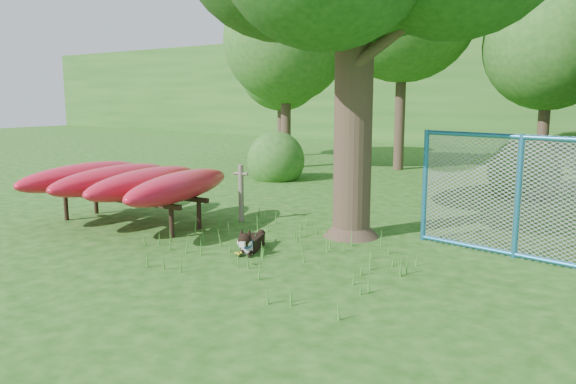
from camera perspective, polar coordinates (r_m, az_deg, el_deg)
The scene contains 12 objects.
ground at distance 8.85m, azimuth -5.76°, elevation -7.33°, with size 80.00×80.00×0.00m, color #19490E.
wooden_post at distance 11.66m, azimuth -4.79°, elevation 0.03°, with size 0.33×0.13×1.19m.
kayak_rack at distance 11.74m, azimuth -15.87°, elevation 1.08°, with size 4.24×3.77×1.17m.
husky_dog at distance 9.48m, azimuth -3.86°, elevation -5.14°, with size 0.54×0.98×0.45m.
fence_section at distance 9.65m, azimuth 22.32°, elevation -0.46°, with size 3.41×0.48×3.33m.
wildflower_clump at distance 8.66m, azimuth -5.11°, elevation -6.35°, with size 0.11×0.10×0.24m.
bg_tree_a at distance 20.40m, azimuth -0.22°, elevation 15.09°, with size 4.40×4.40×6.70m.
bg_tree_b at distance 20.42m, azimuth 11.66°, elevation 18.08°, with size 5.20×5.20×8.22m.
bg_tree_c at distance 19.72m, azimuth 25.03°, elevation 13.29°, with size 4.00×4.00×6.12m.
bg_tree_f at distance 24.24m, azimuth -0.67°, elevation 12.46°, with size 3.60×3.60×5.55m.
shrub_left at distance 17.61m, azimuth -1.23°, elevation 1.30°, with size 1.80×1.80×1.80m, color #275C1E.
shrub_mid at distance 15.87m, azimuth 22.69°, elevation -0.40°, with size 1.80×1.80×1.80m, color #275C1E.
Camera 1 is at (5.75, -6.20, 2.59)m, focal length 35.00 mm.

